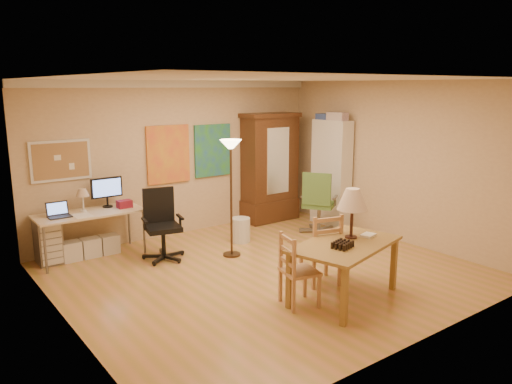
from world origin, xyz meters
TOP-DOWN VIEW (x-y plane):
  - floor at (0.00, 0.00)m, footprint 5.50×5.50m
  - crown_molding at (0.00, 2.46)m, footprint 5.50×0.08m
  - corkboard at (-2.05, 2.47)m, footprint 0.90×0.04m
  - art_panel_left at (-0.25, 2.47)m, footprint 0.80×0.04m
  - art_panel_right at (0.65, 2.47)m, footprint 0.75×0.04m
  - dining_table at (0.30, -1.23)m, footprint 1.62×1.21m
  - ladder_chair_back at (0.34, -0.74)m, footprint 0.55×0.53m
  - ladder_chair_left at (-0.38, -1.07)m, footprint 0.49×0.50m
  - torchiere_lamp at (0.00, 0.91)m, footprint 0.33×0.33m
  - computer_desk at (-1.76, 2.16)m, footprint 1.59×0.69m
  - office_chair_black at (-0.93, 1.41)m, footprint 0.67×0.67m
  - office_chair_green at (1.93, 0.98)m, footprint 0.72×0.71m
  - drawer_cart at (-2.39, 2.25)m, footprint 0.34×0.41m
  - armoire at (1.81, 2.24)m, footprint 1.14×0.54m
  - bookshelf at (2.55, 1.31)m, footprint 0.30×0.80m
  - wastebin at (0.52, 1.41)m, footprint 0.33×0.33m

SIDE VIEW (x-z plane):
  - floor at x=0.00m, z-range 0.00..0.00m
  - wastebin at x=0.52m, z-range 0.00..0.41m
  - office_chair_black at x=-0.93m, z-range -0.25..0.83m
  - office_chair_green at x=1.93m, z-range -0.26..0.87m
  - drawer_cart at x=-2.39m, z-range 0.00..0.68m
  - ladder_chair_left at x=-0.38m, z-range -0.03..0.87m
  - computer_desk at x=-1.76m, z-range -0.16..1.04m
  - ladder_chair_back at x=0.34m, z-range -0.03..0.94m
  - dining_table at x=0.30m, z-range 0.18..1.54m
  - armoire at x=1.81m, z-range -0.14..1.97m
  - bookshelf at x=2.55m, z-range 0.00..1.99m
  - art_panel_left at x=-0.25m, z-range 0.95..1.95m
  - art_panel_right at x=0.65m, z-range 0.98..1.92m
  - torchiere_lamp at x=0.00m, z-range 0.55..2.37m
  - corkboard at x=-2.05m, z-range 1.19..1.81m
  - crown_molding at x=0.00m, z-range 2.58..2.70m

